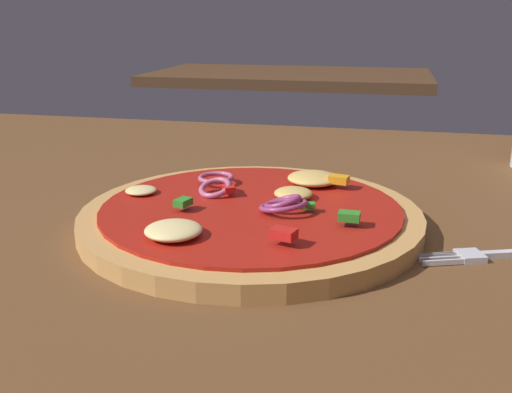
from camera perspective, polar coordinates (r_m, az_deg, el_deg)
The scene contains 3 objects.
dining_table at distance 0.47m, azimuth -1.61°, elevation -6.28°, with size 1.44×1.01×0.03m.
pizza at distance 0.49m, azimuth -0.48°, elevation -1.82°, with size 0.29×0.29×0.03m.
background_table at distance 1.88m, azimuth 3.43°, elevation 11.79°, with size 0.88×0.50×0.03m.
Camera 1 is at (0.11, -0.41, 0.20)m, focal length 40.18 mm.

